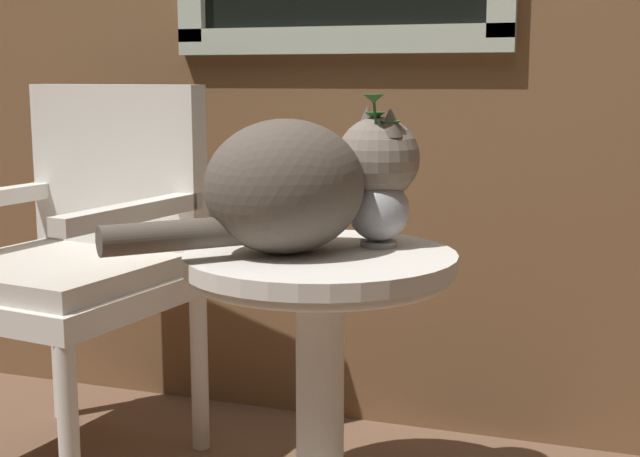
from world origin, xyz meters
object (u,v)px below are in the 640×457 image
object	(u,v)px
wicker_side_table	(320,340)
pewter_vase_with_ivy	(379,202)
cat	(300,182)
wicker_chair	(77,252)

from	to	relation	value
wicker_side_table	pewter_vase_with_ivy	bearing A→B (deg)	47.49
wicker_side_table	pewter_vase_with_ivy	xyz separation A→B (m)	(0.10, 0.10, 0.28)
cat	pewter_vase_with_ivy	distance (m)	0.18
wicker_chair	cat	size ratio (longest dim) A/B	1.73
wicker_side_table	cat	distance (m)	0.33
pewter_vase_with_ivy	cat	bearing A→B (deg)	-141.51
pewter_vase_with_ivy	wicker_chair	bearing A→B (deg)	178.63
wicker_chair	wicker_side_table	bearing A→B (deg)	-10.38
pewter_vase_with_ivy	wicker_side_table	bearing A→B (deg)	-132.51
cat	pewter_vase_with_ivy	bearing A→B (deg)	38.49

